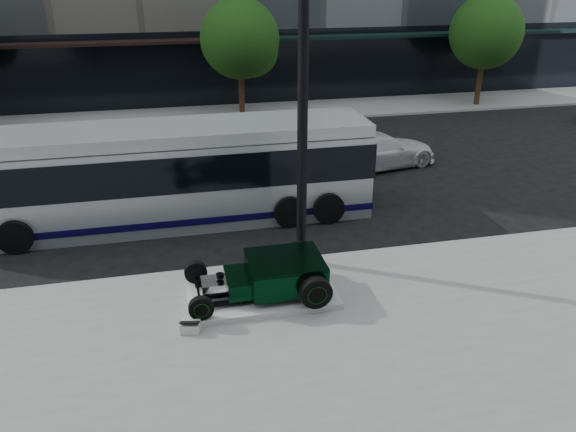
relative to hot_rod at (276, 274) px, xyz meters
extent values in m
plane|color=black|center=(0.70, 3.71, -0.70)|extent=(120.00, 120.00, 0.00)
cube|color=gray|center=(0.70, 17.71, -0.64)|extent=(70.00, 4.00, 0.12)
cube|color=black|center=(-9.30, 19.91, 1.30)|extent=(22.00, 0.50, 4.00)
cube|color=black|center=(13.70, 19.91, 1.30)|extent=(24.00, 0.50, 4.00)
cube|color=black|center=(-9.30, 19.31, 2.90)|extent=(22.00, 1.60, 0.15)
cube|color=black|center=(13.70, 19.31, 2.90)|extent=(24.00, 1.60, 0.15)
cylinder|color=black|center=(1.70, 16.71, 0.72)|extent=(0.28, 0.28, 2.60)
sphere|color=black|center=(1.70, 16.71, 3.22)|extent=(3.80, 3.80, 3.80)
sphere|color=black|center=(2.30, 17.01, 2.62)|extent=(2.60, 2.60, 2.60)
cylinder|color=black|center=(14.70, 16.71, 0.72)|extent=(0.28, 0.28, 2.60)
sphere|color=black|center=(14.70, 16.71, 3.22)|extent=(3.80, 3.80, 3.80)
sphere|color=black|center=(15.30, 17.01, 2.62)|extent=(2.60, 2.60, 2.60)
cube|color=silver|center=(-0.33, 0.00, -0.50)|extent=(3.40, 1.80, 0.15)
cube|color=black|center=(-0.33, -0.45, -0.33)|extent=(3.00, 0.08, 0.10)
cube|color=black|center=(-0.33, 0.45, -0.33)|extent=(3.00, 0.08, 0.10)
cube|color=black|center=(0.22, 0.00, 0.02)|extent=(1.70, 1.45, 0.62)
cube|color=black|center=(0.22, 0.00, 0.35)|extent=(1.70, 1.45, 0.06)
cube|color=black|center=(-0.88, 0.00, -0.10)|extent=(0.55, 1.05, 0.38)
cube|color=silver|center=(-1.43, 0.00, -0.15)|extent=(0.55, 0.55, 0.34)
cylinder|color=black|center=(-1.28, 0.00, 0.12)|extent=(0.18, 0.18, 0.10)
cylinder|color=black|center=(-1.78, 0.00, -0.27)|extent=(0.06, 1.55, 0.06)
cylinder|color=black|center=(0.72, -0.85, -0.07)|extent=(0.72, 0.24, 0.72)
cylinder|color=black|center=(0.72, -0.98, -0.07)|extent=(0.37, 0.02, 0.37)
torus|color=black|center=(0.72, -0.99, -0.07)|extent=(0.44, 0.02, 0.44)
cylinder|color=black|center=(0.72, 0.85, -0.07)|extent=(0.72, 0.24, 0.72)
cylinder|color=black|center=(0.72, 0.98, -0.07)|extent=(0.37, 0.02, 0.37)
torus|color=black|center=(0.72, 0.99, -0.07)|extent=(0.44, 0.02, 0.44)
cylinder|color=black|center=(-1.78, -0.78, -0.16)|extent=(0.54, 0.16, 0.54)
cylinder|color=black|center=(-1.78, -0.87, -0.16)|extent=(0.28, 0.02, 0.28)
torus|color=black|center=(-1.78, -0.88, -0.16)|extent=(0.34, 0.02, 0.34)
cylinder|color=black|center=(-1.78, 0.78, -0.16)|extent=(0.54, 0.16, 0.54)
cylinder|color=black|center=(-1.78, 0.87, -0.16)|extent=(0.28, 0.02, 0.28)
torus|color=black|center=(-1.78, 0.88, -0.16)|extent=(0.34, 0.02, 0.34)
cube|color=silver|center=(-2.04, -0.98, -0.47)|extent=(0.46, 0.38, 0.22)
cube|color=black|center=(-2.04, -0.98, -0.34)|extent=(0.46, 0.37, 0.15)
cylinder|color=black|center=(0.96, 1.47, 3.52)|extent=(0.25, 0.25, 8.19)
cylinder|color=black|center=(0.96, 1.47, -0.47)|extent=(0.45, 0.45, 0.20)
cube|color=silver|center=(-2.20, 5.17, 0.58)|extent=(12.00, 2.55, 2.55)
cube|color=#0C0844|center=(-2.20, 5.17, -0.28)|extent=(12.05, 2.60, 0.20)
cube|color=black|center=(-2.20, 5.17, 1.15)|extent=(12.05, 2.60, 1.05)
cube|color=silver|center=(-2.20, 5.17, 2.05)|extent=(12.00, 2.40, 0.35)
cube|color=black|center=(3.83, 5.17, 0.85)|extent=(0.06, 2.30, 1.70)
cylinder|color=black|center=(-6.40, 3.87, -0.22)|extent=(0.96, 0.28, 0.96)
cylinder|color=black|center=(-6.40, 6.47, -0.22)|extent=(0.96, 0.28, 0.96)
cylinder|color=black|center=(1.20, 3.87, -0.22)|extent=(0.96, 0.28, 0.96)
cylinder|color=black|center=(1.20, 6.47, -0.22)|extent=(0.96, 0.28, 0.96)
cylinder|color=black|center=(2.40, 3.87, -0.22)|extent=(0.96, 0.28, 0.96)
cylinder|color=black|center=(2.40, 6.47, -0.22)|extent=(0.96, 0.28, 0.96)
imported|color=white|center=(5.76, 8.39, -0.03)|extent=(4.89, 2.83, 1.33)
camera|label=1|loc=(-2.19, -10.97, 6.52)|focal=35.00mm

